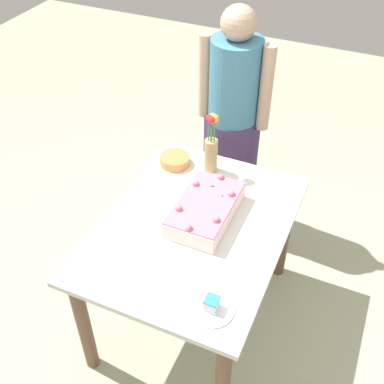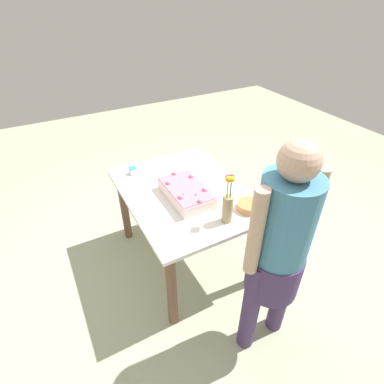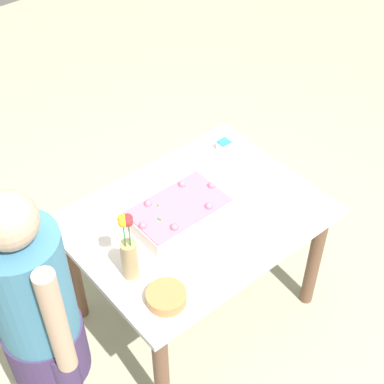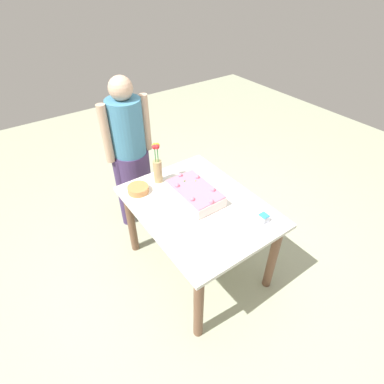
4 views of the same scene
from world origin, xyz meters
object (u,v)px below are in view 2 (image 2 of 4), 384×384
at_px(sheet_cake, 186,192).
at_px(fruit_bowl, 249,206).
at_px(serving_plate_with_slice, 133,173).
at_px(flower_vase, 228,203).
at_px(cake_knife, 168,168).
at_px(person_standing, 279,247).

height_order(sheet_cake, fruit_bowl, sheet_cake).
xyz_separation_m(sheet_cake, serving_plate_with_slice, (0.50, 0.24, -0.03)).
height_order(sheet_cake, flower_vase, flower_vase).
relative_size(sheet_cake, cake_knife, 2.12).
distance_m(sheet_cake, cake_knife, 0.47).
height_order(serving_plate_with_slice, cake_knife, serving_plate_with_slice).
distance_m(flower_vase, fruit_bowl, 0.24).
xyz_separation_m(serving_plate_with_slice, cake_knife, (-0.04, -0.30, -0.02)).
distance_m(sheet_cake, person_standing, 0.82).
height_order(sheet_cake, cake_knife, sheet_cake).
distance_m(fruit_bowl, person_standing, 0.51).
relative_size(cake_knife, flower_vase, 0.59).
xyz_separation_m(sheet_cake, fruit_bowl, (-0.33, -0.32, -0.02)).
relative_size(flower_vase, fruit_bowl, 2.11).
bearing_deg(person_standing, flower_vase, 4.68).
xyz_separation_m(flower_vase, person_standing, (-0.44, -0.04, -0.02)).
bearing_deg(fruit_bowl, cake_knife, 18.52).
bearing_deg(fruit_bowl, person_standing, 160.29).
bearing_deg(sheet_cake, fruit_bowl, -135.35).
xyz_separation_m(serving_plate_with_slice, person_standing, (-1.30, -0.39, 0.11)).
relative_size(serving_plate_with_slice, cake_knife, 0.91).
distance_m(serving_plate_with_slice, fruit_bowl, 1.00).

